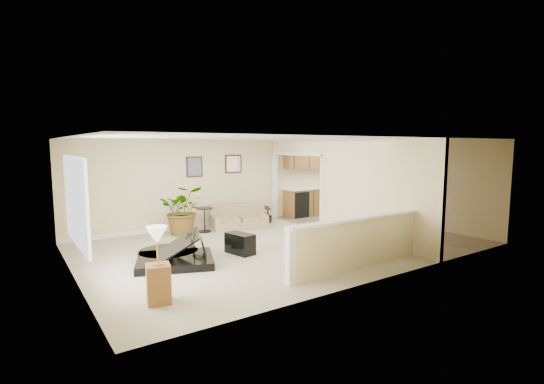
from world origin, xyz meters
TOP-DOWN VIEW (x-y plane):
  - floor at (0.00, 0.00)m, footprint 9.00×9.00m
  - back_wall at (0.00, 3.00)m, footprint 9.00×0.04m
  - front_wall at (0.00, -3.00)m, footprint 9.00×0.04m
  - left_wall at (-4.50, 0.00)m, footprint 0.04×6.00m
  - right_wall at (4.50, 0.00)m, footprint 0.04×6.00m
  - ceiling at (0.00, 0.00)m, footprint 9.00×6.00m
  - kitchen_vinyl at (3.15, 0.00)m, footprint 2.70×6.00m
  - interior_partition at (1.80, 0.25)m, footprint 0.18×5.99m
  - pony_half_wall at (0.08, -2.30)m, footprint 3.42×0.22m
  - left_window at (-4.49, -0.50)m, footprint 0.05×2.15m
  - wall_art_left at (-0.95, 2.97)m, footprint 0.48×0.04m
  - wall_mirror at (0.30, 2.97)m, footprint 0.55×0.04m
  - kitchen_cabinets at (3.19, 2.73)m, footprint 2.36×0.65m
  - piano at (-2.75, 0.03)m, footprint 2.04×2.01m
  - piano_bench at (-1.26, -0.15)m, footprint 0.47×0.73m
  - loveseat at (0.05, 2.29)m, footprint 1.74×1.22m
  - accent_table at (-0.98, 2.29)m, footprint 0.46×0.46m
  - palm_plant at (-1.55, 2.37)m, footprint 1.48×1.39m
  - small_plant at (1.19, 2.47)m, footprint 0.35×0.35m
  - lamp_stand at (-3.61, -1.83)m, footprint 0.41×0.41m

SIDE VIEW (x-z plane):
  - floor at x=0.00m, z-range 0.00..0.00m
  - kitchen_vinyl at x=3.15m, z-range 0.00..0.01m
  - small_plant at x=1.19m, z-range -0.04..0.48m
  - piano_bench at x=-1.26m, z-range 0.00..0.45m
  - loveseat at x=0.05m, z-range -0.11..0.77m
  - accent_table at x=-0.98m, z-range 0.09..0.76m
  - lamp_stand at x=-3.61m, z-range -0.09..1.08m
  - pony_half_wall at x=0.08m, z-range 0.02..1.02m
  - piano at x=-2.75m, z-range -0.11..1.27m
  - palm_plant at x=-1.55m, z-range -0.01..1.30m
  - kitchen_cabinets at x=3.19m, z-range -0.29..2.03m
  - interior_partition at x=1.80m, z-range -0.03..2.47m
  - back_wall at x=0.00m, z-range 0.00..2.50m
  - front_wall at x=0.00m, z-range 0.00..2.50m
  - left_wall at x=-4.50m, z-range 0.00..2.50m
  - right_wall at x=4.50m, z-range 0.00..2.50m
  - left_window at x=-4.49m, z-range 0.73..2.17m
  - wall_art_left at x=-0.95m, z-range 1.46..2.04m
  - wall_mirror at x=0.30m, z-range 1.52..2.08m
  - ceiling at x=0.00m, z-range 2.48..2.52m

